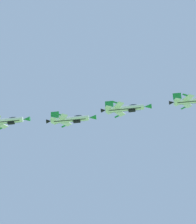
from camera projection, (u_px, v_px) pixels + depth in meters
The scene contains 4 objects.
fighter_jet_lead at pixel (194, 100), 144.17m from camera, with size 15.94×9.95×5.04m.
fighter_jet_left_wing at pixel (126, 108), 144.08m from camera, with size 15.94×10.15×4.84m.
fighter_jet_right_wing at pixel (71, 119), 145.09m from camera, with size 15.94×9.94×5.05m.
fighter_jet_left_outer at pixel (6, 121), 149.32m from camera, with size 15.94×10.17×4.81m.
Camera 1 is at (-3.23, -0.93, 1.44)m, focal length 73.97 mm.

